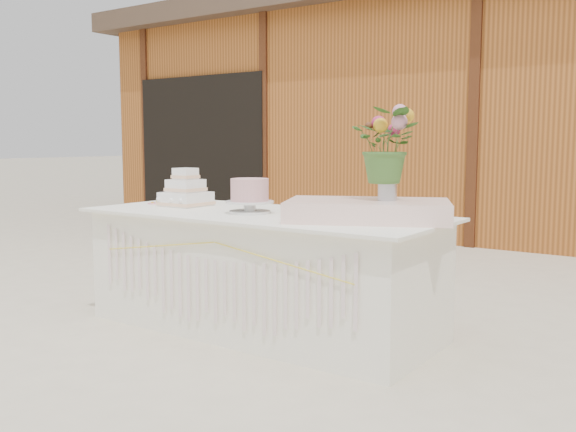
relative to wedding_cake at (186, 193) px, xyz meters
The scene contains 9 objects.
ground 1.12m from the wedding_cake, ahead, with size 80.00×80.00×0.00m, color beige.
barn 6.05m from the wedding_cake, 83.33° to the left, with size 12.60×4.60×3.30m.
cake_table 0.85m from the wedding_cake, ahead, with size 2.40×1.00×0.77m.
wedding_cake is the anchor object (origin of this frame).
pink_cake_stand 0.67m from the wedding_cake, ahead, with size 0.31×0.31×0.22m.
satin_runner 1.46m from the wedding_cake, ahead, with size 0.93×0.54×0.12m, color #F7D1C7.
flower_vase 1.56m from the wedding_cake, ahead, with size 0.11×0.11×0.15m, color silver.
bouquet 1.60m from the wedding_cake, ahead, with size 0.39×0.34×0.43m, color #3B6528.
loose_flowers 0.26m from the wedding_cake, behind, with size 0.14×0.35×0.02m, color pink, non-canonical shape.
Camera 1 is at (2.50, -3.27, 1.23)m, focal length 40.00 mm.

